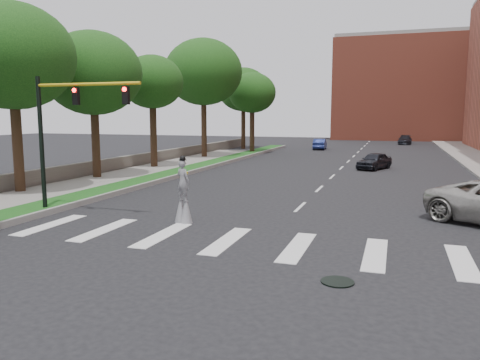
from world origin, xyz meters
TOP-DOWN VIEW (x-y plane):
  - ground_plane at (0.00, 0.00)m, footprint 160.00×160.00m
  - grass_median at (-11.50, 20.00)m, footprint 2.00×60.00m
  - median_curb at (-10.45, 20.00)m, footprint 0.20×60.00m
  - sidewalk_left at (-14.50, 10.00)m, footprint 4.00×60.00m
  - stone_wall at (-17.00, 22.00)m, footprint 0.50×56.00m
  - manhole at (3.00, -2.00)m, footprint 0.90×0.90m
  - building_backdrop at (6.00, 78.00)m, footprint 26.00×14.00m
  - traffic_signal at (-9.78, 3.00)m, footprint 5.30×0.23m
  - stilt_performer at (-4.00, 3.14)m, footprint 0.82×0.62m
  - car_near at (2.68, 25.92)m, footprint 3.09×4.43m
  - car_mid at (-5.12, 47.04)m, footprint 1.73×4.32m
  - car_far at (5.62, 62.00)m, footprint 2.20×4.86m
  - tree_1 at (-15.95, 6.71)m, footprint 6.89×6.89m
  - tree_2 at (-15.53, 13.39)m, footprint 6.69×6.69m
  - tree_3 at (-15.00, 20.65)m, footprint 5.16×5.16m
  - tree_4 at (-14.67, 30.76)m, footprint 7.95×7.95m
  - tree_5 at (-15.06, 45.11)m, footprint 6.71×6.71m
  - tree_6 at (-11.75, 38.29)m, footprint 5.48×5.48m

SIDE VIEW (x-z plane):
  - ground_plane at x=0.00m, z-range 0.00..0.00m
  - manhole at x=3.00m, z-range 0.00..0.04m
  - sidewalk_left at x=-14.50m, z-range 0.00..0.18m
  - grass_median at x=-11.50m, z-range 0.00..0.25m
  - median_curb at x=-10.45m, z-range 0.00..0.28m
  - stone_wall at x=-17.00m, z-range 0.00..1.10m
  - car_far at x=5.62m, z-range 0.00..1.38m
  - car_mid at x=-5.12m, z-range 0.00..1.40m
  - car_near at x=2.68m, z-range 0.00..1.40m
  - stilt_performer at x=-4.00m, z-range -0.31..2.52m
  - traffic_signal at x=-9.78m, z-range 1.05..7.25m
  - tree_6 at x=-11.75m, z-range 2.30..11.67m
  - tree_3 at x=-15.00m, z-range 2.44..11.83m
  - tree_2 at x=-15.53m, z-range 2.20..12.36m
  - tree_1 at x=-15.95m, z-range 2.36..12.98m
  - tree_5 at x=-15.06m, z-range 2.44..13.10m
  - tree_4 at x=-14.67m, z-range 2.70..14.92m
  - building_backdrop at x=6.00m, z-range 0.00..18.00m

